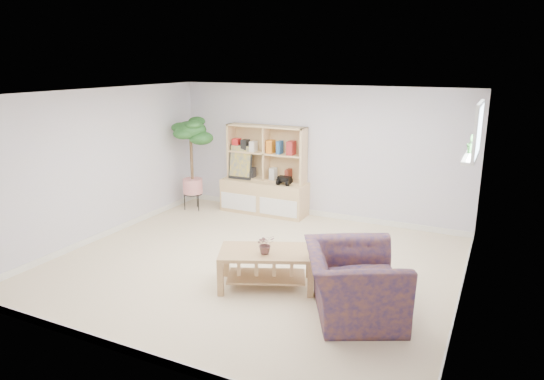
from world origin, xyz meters
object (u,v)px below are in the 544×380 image
at_px(storage_unit, 264,170).
at_px(floor_tree, 192,164).
at_px(coffee_table, 266,268).
at_px(armchair, 354,279).

height_order(storage_unit, floor_tree, floor_tree).
bearing_deg(coffee_table, floor_tree, 115.90).
distance_m(storage_unit, armchair, 4.01).
bearing_deg(armchair, coffee_table, 52.93).
relative_size(coffee_table, armchair, 0.99).
xyz_separation_m(floor_tree, armchair, (3.97, -2.58, -0.45)).
distance_m(storage_unit, floor_tree, 1.40).
relative_size(storage_unit, floor_tree, 0.92).
bearing_deg(storage_unit, coffee_table, -62.75).
bearing_deg(floor_tree, storage_unit, 17.45).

